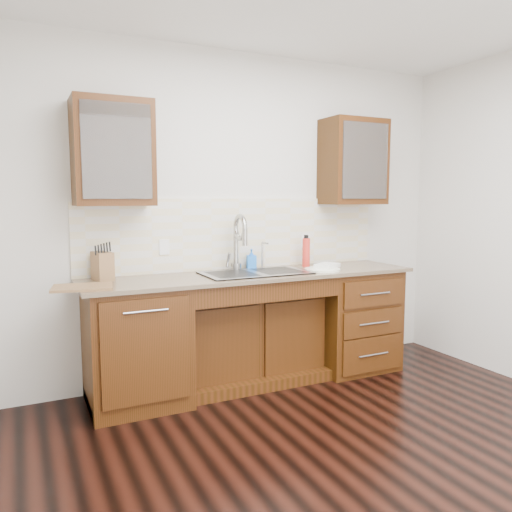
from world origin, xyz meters
name	(u,v)px	position (x,y,z in m)	size (l,w,h in m)	color
ground	(363,475)	(0.00, 0.00, -0.05)	(4.00, 3.50, 0.10)	black
wall_back	(236,216)	(0.00, 1.80, 1.35)	(4.00, 0.10, 2.70)	beige
base_cabinet_left	(136,345)	(-0.95, 1.44, 0.44)	(0.70, 0.62, 0.88)	#593014
base_cabinet_center	(249,338)	(0.00, 1.53, 0.35)	(1.20, 0.44, 0.70)	#593014
base_cabinet_right	(350,318)	(0.95, 1.44, 0.44)	(0.70, 0.62, 0.88)	#593014
countertop	(255,275)	(0.00, 1.43, 0.90)	(2.70, 0.65, 0.03)	#84705B
backsplash	(239,234)	(0.00, 1.74, 1.21)	(2.70, 0.02, 0.59)	beige
sink	(255,284)	(0.00, 1.41, 0.83)	(0.84, 0.46, 0.19)	#9E9EA5
faucet	(236,246)	(-0.07, 1.64, 1.11)	(0.04, 0.04, 0.40)	#999993
filter_tap	(262,254)	(0.18, 1.65, 1.03)	(0.02, 0.02, 0.24)	#999993
upper_cabinet_left	(113,153)	(-1.05, 1.58, 1.83)	(0.55, 0.34, 0.75)	#593014
upper_cabinet_right	(353,162)	(1.05, 1.58, 1.83)	(0.55, 0.34, 0.75)	#593014
outlet_left	(164,247)	(-0.65, 1.73, 1.12)	(0.08, 0.01, 0.12)	white
outlet_right	(305,241)	(0.65, 1.73, 1.12)	(0.08, 0.01, 0.12)	white
soap_bottle	(251,259)	(0.08, 1.65, 0.99)	(0.08, 0.08, 0.17)	blue
water_bottle	(306,252)	(0.57, 1.58, 1.03)	(0.07, 0.07, 0.25)	red
plate	(322,269)	(0.57, 1.32, 0.92)	(0.29, 0.29, 0.02)	white
dish_towel	(327,266)	(0.64, 1.36, 0.94)	(0.21, 0.15, 0.03)	silver
knife_block	(103,266)	(-1.15, 1.59, 1.01)	(0.11, 0.19, 0.21)	brown
cutting_board	(82,287)	(-1.32, 1.30, 0.92)	(0.38, 0.27, 0.02)	olive
cup_left_a	(95,159)	(-1.17, 1.58, 1.78)	(0.13, 0.13, 0.11)	white
cup_left_b	(130,161)	(-0.93, 1.58, 1.77)	(0.10, 0.10, 0.09)	white
cup_right_a	(340,168)	(0.92, 1.58, 1.77)	(0.12, 0.12, 0.09)	white
cup_right_b	(366,169)	(1.20, 1.58, 1.77)	(0.10, 0.10, 0.09)	white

